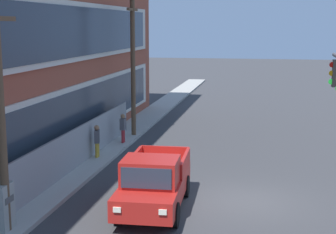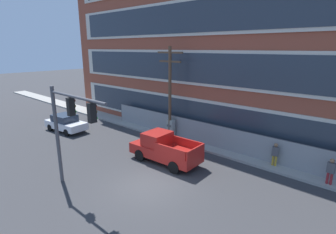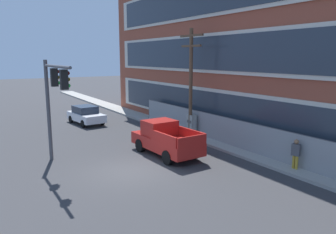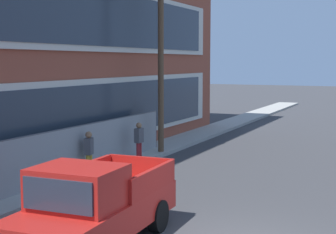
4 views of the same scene
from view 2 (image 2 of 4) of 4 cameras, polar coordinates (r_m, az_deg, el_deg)
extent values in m
plane|color=#38383A|center=(15.26, -4.71, -14.85)|extent=(160.00, 160.00, 0.00)
cube|color=#9E9B93|center=(20.47, 10.53, -6.80)|extent=(80.00, 1.90, 0.16)
cube|color=brown|center=(23.79, 18.69, 14.52)|extent=(39.99, 8.85, 15.43)
cube|color=beige|center=(20.50, 12.35, -0.84)|extent=(36.79, 0.10, 2.78)
cube|color=#2D3844|center=(20.45, 12.26, -0.87)|extent=(35.19, 0.06, 2.31)
cube|color=beige|center=(19.84, 12.97, 9.96)|extent=(36.79, 0.10, 2.78)
cube|color=#2D3844|center=(19.78, 12.88, 9.95)|extent=(35.19, 0.06, 2.31)
cube|color=beige|center=(19.91, 13.65, 21.08)|extent=(36.79, 0.10, 2.78)
cube|color=#2D3844|center=(19.85, 13.56, 21.10)|extent=(35.19, 0.06, 2.31)
cube|color=gray|center=(20.52, 9.56, -4.13)|extent=(22.13, 0.04, 1.88)
cylinder|color=#4C4C51|center=(27.75, -10.03, 0.86)|extent=(0.06, 0.06, 1.88)
cylinder|color=#4C4C51|center=(20.24, 9.68, -1.62)|extent=(22.13, 0.05, 0.05)
cylinder|color=#4C4C51|center=(15.91, -22.97, -3.77)|extent=(0.20, 0.20, 5.58)
cylinder|color=#4C4C51|center=(13.19, -19.46, 4.10)|extent=(4.86, 0.14, 0.14)
cube|color=black|center=(13.78, -20.40, 2.11)|extent=(0.28, 0.32, 0.90)
cylinder|color=#4B0807|center=(13.81, -19.85, 3.37)|extent=(0.04, 0.18, 0.18)
cylinder|color=#503E08|center=(13.86, -19.75, 2.24)|extent=(0.04, 0.18, 0.18)
cylinder|color=green|center=(13.92, -19.65, 1.12)|extent=(0.04, 0.18, 0.18)
cube|color=black|center=(12.19, -16.25, 0.88)|extent=(0.28, 0.32, 0.90)
cylinder|color=#4B0807|center=(12.22, -15.63, 2.31)|extent=(0.04, 0.18, 0.18)
cylinder|color=#503E08|center=(12.28, -15.54, 1.03)|extent=(0.04, 0.18, 0.18)
cylinder|color=green|center=(12.35, -15.45, -0.23)|extent=(0.04, 0.18, 0.18)
cube|color=#AD1E19|center=(17.81, -0.63, -7.57)|extent=(5.05, 2.21, 0.70)
cube|color=#AD1E19|center=(17.95, -2.35, -4.69)|extent=(1.57, 1.88, 0.89)
cube|color=#283342|center=(18.44, -4.13, -4.18)|extent=(0.14, 1.62, 0.67)
cube|color=#AD1E19|center=(16.26, 0.29, -7.44)|extent=(2.48, 0.24, 0.56)
cube|color=#AD1E19|center=(17.64, 4.10, -5.65)|extent=(2.48, 0.24, 0.56)
cube|color=#AD1E19|center=(16.24, 6.04, -7.55)|extent=(0.19, 1.90, 0.56)
cylinder|color=black|center=(18.27, -6.10, -8.26)|extent=(0.81, 0.30, 0.80)
cylinder|color=black|center=(19.48, -2.29, -6.67)|extent=(0.81, 0.30, 0.80)
cylinder|color=black|center=(16.46, 1.36, -10.88)|extent=(0.81, 0.30, 0.80)
cylinder|color=black|center=(17.80, 4.99, -8.88)|extent=(0.81, 0.30, 0.80)
cube|color=white|center=(18.92, -7.85, -6.00)|extent=(0.07, 0.24, 0.16)
cube|color=white|center=(19.82, -4.92, -4.93)|extent=(0.07, 0.24, 0.16)
cube|color=silver|center=(26.08, -21.29, -1.54)|extent=(4.32, 2.30, 0.64)
cube|color=#283342|center=(26.06, -21.62, -0.17)|extent=(2.24, 1.84, 0.60)
cylinder|color=black|center=(25.61, -18.03, -2.29)|extent=(0.66, 0.27, 0.64)
cylinder|color=black|center=(24.69, -21.20, -3.20)|extent=(0.66, 0.27, 0.64)
cylinder|color=black|center=(27.65, -21.24, -1.33)|extent=(0.66, 0.27, 0.64)
cylinder|color=black|center=(26.80, -24.27, -2.14)|extent=(0.66, 0.27, 0.64)
cylinder|color=brown|center=(21.71, 0.41, 5.02)|extent=(0.26, 0.26, 7.68)
cube|color=brown|center=(21.40, 0.43, 13.86)|extent=(2.59, 0.14, 0.14)
cube|color=brown|center=(21.42, 0.43, 11.99)|extent=(2.20, 0.14, 0.14)
cube|color=#939993|center=(22.49, 0.59, -2.60)|extent=(0.71, 0.41, 1.60)
cube|color=#515151|center=(22.24, 0.22, -1.93)|extent=(0.50, 0.02, 0.20)
cylinder|color=maroon|center=(17.50, 31.35, -11.48)|extent=(0.14, 0.14, 0.85)
cylinder|color=maroon|center=(17.48, 31.94, -11.60)|extent=(0.14, 0.14, 0.85)
cube|color=#4C4C51|center=(17.21, 31.98, -9.36)|extent=(0.41, 0.26, 0.60)
sphere|color=#8C6647|center=(17.05, 32.17, -8.06)|extent=(0.24, 0.24, 0.24)
cylinder|color=#B7932D|center=(18.48, 21.84, -8.94)|extent=(0.14, 0.14, 0.85)
cylinder|color=#B7932D|center=(18.43, 22.37, -9.06)|extent=(0.14, 0.14, 0.85)
cube|color=#4C4C51|center=(18.19, 22.32, -6.91)|extent=(0.45, 0.34, 0.60)
sphere|color=#8C6647|center=(18.05, 22.45, -5.67)|extent=(0.24, 0.24, 0.24)
camera|label=1|loc=(28.98, -31.79, 10.22)|focal=55.00mm
camera|label=3|loc=(5.65, 99.39, -22.02)|focal=35.00mm
camera|label=4|loc=(21.79, -31.97, 3.76)|focal=55.00mm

